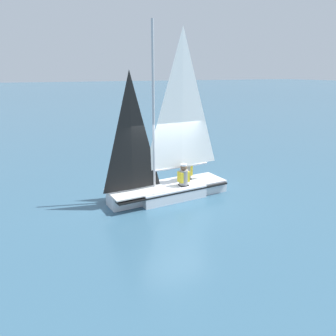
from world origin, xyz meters
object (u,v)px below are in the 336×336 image
Objects in this scene: sailor_helm at (184,179)px; buoy_marker at (186,147)px; sailor_crew at (187,173)px; sailboat_main at (168,172)px.

sailor_helm is 6.85m from buoy_marker.
buoy_marker is at bearing -121.68° from sailor_crew.
sailor_helm and sailor_crew have the same top height.
sailboat_main reaches higher than sailor_helm.
buoy_marker reaches higher than sailor_helm.
sailor_helm is 0.69m from sailor_crew.
buoy_marker is (-5.74, 3.72, -0.67)m from sailboat_main.
sailor_helm is at bearing 145.77° from sailboat_main.
sailor_helm is at bearing -28.70° from buoy_marker.
sailor_crew is at bearing -27.81° from buoy_marker.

